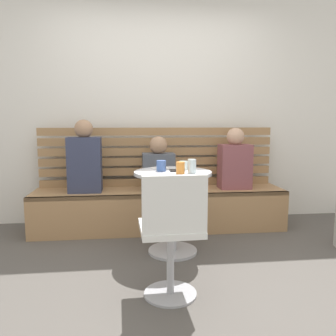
{
  "coord_description": "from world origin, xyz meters",
  "views": [
    {
      "loc": [
        -0.32,
        -2.37,
        1.16
      ],
      "look_at": [
        0.03,
        0.66,
        0.75
      ],
      "focal_mm": 35.86,
      "sensor_mm": 36.0,
      "label": 1
    }
  ],
  "objects_px": {
    "person_adult": "(85,160)",
    "cup_mug_blue": "(161,166)",
    "phone_on_table": "(174,171)",
    "plate_small": "(160,168)",
    "cup_glass_short": "(184,165)",
    "cafe_table": "(173,196)",
    "booth_bench": "(160,209)",
    "cup_glass_tall": "(192,166)",
    "person_child_middle": "(158,167)",
    "cup_tumbler_orange": "(180,168)",
    "person_child_left": "(235,162)",
    "white_chair": "(172,232)"
  },
  "relations": [
    {
      "from": "cup_glass_short",
      "to": "plate_small",
      "type": "relative_size",
      "value": 0.47
    },
    {
      "from": "cafe_table",
      "to": "phone_on_table",
      "type": "distance_m",
      "value": 0.23
    },
    {
      "from": "plate_small",
      "to": "cup_glass_short",
      "type": "bearing_deg",
      "value": -20.94
    },
    {
      "from": "cafe_table",
      "to": "person_adult",
      "type": "xyz_separation_m",
      "value": [
        -0.84,
        0.66,
        0.26
      ]
    },
    {
      "from": "person_adult",
      "to": "phone_on_table",
      "type": "distance_m",
      "value": 1.07
    },
    {
      "from": "cafe_table",
      "to": "cup_tumbler_orange",
      "type": "height_order",
      "value": "cup_tumbler_orange"
    },
    {
      "from": "cup_tumbler_orange",
      "to": "cafe_table",
      "type": "bearing_deg",
      "value": 106.3
    },
    {
      "from": "person_child_middle",
      "to": "cup_tumbler_orange",
      "type": "xyz_separation_m",
      "value": [
        0.11,
        -0.82,
        0.1
      ]
    },
    {
      "from": "cup_glass_tall",
      "to": "plate_small",
      "type": "relative_size",
      "value": 0.71
    },
    {
      "from": "white_chair",
      "to": "phone_on_table",
      "type": "bearing_deg",
      "value": 81.68
    },
    {
      "from": "person_adult",
      "to": "person_child_left",
      "type": "distance_m",
      "value": 1.62
    },
    {
      "from": "cup_glass_tall",
      "to": "cafe_table",
      "type": "bearing_deg",
      "value": 135.2
    },
    {
      "from": "cafe_table",
      "to": "phone_on_table",
      "type": "height_order",
      "value": "phone_on_table"
    },
    {
      "from": "cafe_table",
      "to": "cup_glass_short",
      "type": "xyz_separation_m",
      "value": [
        0.11,
        0.09,
        0.26
      ]
    },
    {
      "from": "booth_bench",
      "to": "cup_tumbler_orange",
      "type": "xyz_separation_m",
      "value": [
        0.1,
        -0.83,
        0.57
      ]
    },
    {
      "from": "person_child_middle",
      "to": "person_child_left",
      "type": "bearing_deg",
      "value": 0.14
    },
    {
      "from": "booth_bench",
      "to": "white_chair",
      "type": "xyz_separation_m",
      "value": [
        -0.06,
        -1.5,
        0.24
      ]
    },
    {
      "from": "cup_glass_tall",
      "to": "phone_on_table",
      "type": "relative_size",
      "value": 0.86
    },
    {
      "from": "phone_on_table",
      "to": "plate_small",
      "type": "bearing_deg",
      "value": -52.7
    },
    {
      "from": "cup_glass_short",
      "to": "phone_on_table",
      "type": "relative_size",
      "value": 0.57
    },
    {
      "from": "person_child_left",
      "to": "cup_glass_short",
      "type": "xyz_separation_m",
      "value": [
        -0.67,
        -0.58,
        0.04
      ]
    },
    {
      "from": "person_adult",
      "to": "cup_tumbler_orange",
      "type": "relative_size",
      "value": 7.55
    },
    {
      "from": "booth_bench",
      "to": "phone_on_table",
      "type": "relative_size",
      "value": 19.29
    },
    {
      "from": "cup_glass_short",
      "to": "plate_small",
      "type": "distance_m",
      "value": 0.22
    },
    {
      "from": "white_chair",
      "to": "person_child_middle",
      "type": "xyz_separation_m",
      "value": [
        0.04,
        1.48,
        0.23
      ]
    },
    {
      "from": "cup_glass_tall",
      "to": "cup_mug_blue",
      "type": "height_order",
      "value": "cup_glass_tall"
    },
    {
      "from": "person_child_left",
      "to": "cup_glass_tall",
      "type": "height_order",
      "value": "person_child_left"
    },
    {
      "from": "cafe_table",
      "to": "cup_tumbler_orange",
      "type": "relative_size",
      "value": 7.4
    },
    {
      "from": "person_adult",
      "to": "cup_mug_blue",
      "type": "height_order",
      "value": "person_adult"
    },
    {
      "from": "person_child_middle",
      "to": "plate_small",
      "type": "relative_size",
      "value": 3.41
    },
    {
      "from": "cafe_table",
      "to": "cup_mug_blue",
      "type": "height_order",
      "value": "cup_mug_blue"
    },
    {
      "from": "person_adult",
      "to": "phone_on_table",
      "type": "bearing_deg",
      "value": -37.28
    },
    {
      "from": "person_child_left",
      "to": "person_child_middle",
      "type": "bearing_deg",
      "value": -179.86
    },
    {
      "from": "cup_tumbler_orange",
      "to": "phone_on_table",
      "type": "bearing_deg",
      "value": 101.32
    },
    {
      "from": "white_chair",
      "to": "phone_on_table",
      "type": "xyz_separation_m",
      "value": [
        0.12,
        0.83,
        0.28
      ]
    },
    {
      "from": "person_child_middle",
      "to": "cup_mug_blue",
      "type": "height_order",
      "value": "person_child_middle"
    },
    {
      "from": "cup_tumbler_orange",
      "to": "booth_bench",
      "type": "bearing_deg",
      "value": 96.53
    },
    {
      "from": "person_adult",
      "to": "phone_on_table",
      "type": "relative_size",
      "value": 5.39
    },
    {
      "from": "person_child_middle",
      "to": "cup_glass_short",
      "type": "distance_m",
      "value": 0.61
    },
    {
      "from": "cup_glass_tall",
      "to": "cup_glass_short",
      "type": "bearing_deg",
      "value": 98.56
    },
    {
      "from": "cafe_table",
      "to": "white_chair",
      "type": "xyz_separation_m",
      "value": [
        -0.11,
        -0.81,
        -0.05
      ]
    },
    {
      "from": "cup_mug_blue",
      "to": "cup_glass_short",
      "type": "xyz_separation_m",
      "value": [
        0.21,
        0.07,
        -0.01
      ]
    },
    {
      "from": "booth_bench",
      "to": "person_child_middle",
      "type": "relative_size",
      "value": 4.66
    },
    {
      "from": "person_child_middle",
      "to": "cup_mug_blue",
      "type": "bearing_deg",
      "value": -92.74
    },
    {
      "from": "booth_bench",
      "to": "cup_tumbler_orange",
      "type": "relative_size",
      "value": 27.0
    },
    {
      "from": "booth_bench",
      "to": "cup_glass_short",
      "type": "bearing_deg",
      "value": -74.91
    },
    {
      "from": "plate_small",
      "to": "person_child_left",
      "type": "bearing_deg",
      "value": 30.02
    },
    {
      "from": "person_child_middle",
      "to": "cup_glass_tall",
      "type": "relative_size",
      "value": 4.83
    },
    {
      "from": "cafe_table",
      "to": "cup_tumbler_orange",
      "type": "xyz_separation_m",
      "value": [
        0.04,
        -0.15,
        0.27
      ]
    },
    {
      "from": "booth_bench",
      "to": "cafe_table",
      "type": "height_order",
      "value": "cafe_table"
    }
  ]
}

